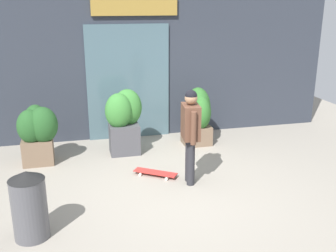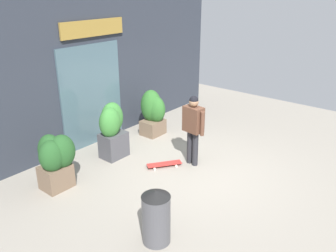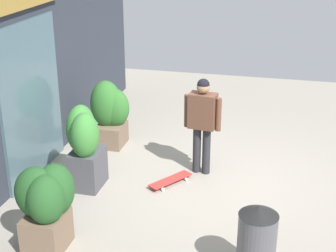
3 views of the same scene
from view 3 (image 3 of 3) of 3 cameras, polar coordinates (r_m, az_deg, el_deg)
ground_plane at (r=8.14m, az=5.08°, el=-6.13°), size 12.00×12.00×0.00m
building_facade at (r=8.41m, az=-15.12°, el=6.92°), size 8.51×0.31×3.52m
skateboarder at (r=8.00m, az=3.89°, el=1.01°), size 0.31×0.60×1.59m
skateboard at (r=8.00m, az=0.29°, el=-6.08°), size 0.74×0.59×0.08m
planter_box_left at (r=7.77m, az=-9.39°, el=-1.97°), size 0.74×0.56×1.28m
planter_box_right at (r=6.42m, az=-13.52°, el=-8.26°), size 0.73×0.69×1.11m
planter_box_mid at (r=9.24m, az=-6.58°, el=1.66°), size 0.60×0.71×1.21m
trash_bin at (r=5.96m, az=9.92°, el=-12.70°), size 0.45×0.45×0.93m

